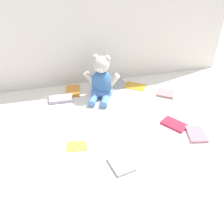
% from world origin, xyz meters
% --- Properties ---
extents(ground_plane, '(3.20, 3.20, 0.00)m').
position_xyz_m(ground_plane, '(0.00, 0.00, 0.00)').
color(ground_plane, silver).
extents(backdrop_drape, '(1.70, 0.03, 0.76)m').
position_xyz_m(backdrop_drape, '(0.00, 0.39, 0.38)').
color(backdrop_drape, white).
rests_on(backdrop_drape, ground_plane).
extents(teddy_bear, '(0.21, 0.22, 0.26)m').
position_xyz_m(teddy_bear, '(0.02, 0.20, 0.10)').
color(teddy_bear, '#3F72B2').
rests_on(teddy_bear, ground_plane).
extents(book_case_0, '(0.14, 0.08, 0.02)m').
position_xyz_m(book_case_0, '(-0.23, 0.21, 0.01)').
color(book_case_0, '#A096AD').
rests_on(book_case_0, ground_plane).
extents(book_case_1, '(0.11, 0.11, 0.01)m').
position_xyz_m(book_case_1, '(-0.07, -0.11, 0.00)').
color(book_case_1, white).
rests_on(book_case_1, ground_plane).
extents(book_case_2, '(0.13, 0.12, 0.01)m').
position_xyz_m(book_case_2, '(0.39, 0.13, 0.01)').
color(book_case_2, '#AF7E81').
rests_on(book_case_2, ground_plane).
extents(book_case_3, '(0.13, 0.14, 0.01)m').
position_xyz_m(book_case_3, '(0.15, 0.31, 0.00)').
color(book_case_3, '#999D9C').
rests_on(book_case_3, ground_plane).
extents(book_case_4, '(0.15, 0.14, 0.01)m').
position_xyz_m(book_case_4, '(0.24, 0.26, 0.00)').
color(book_case_4, gold).
rests_on(book_case_4, ground_plane).
extents(book_case_5, '(0.10, 0.08, 0.01)m').
position_xyz_m(book_case_5, '(-0.18, -0.19, 0.00)').
color(book_case_5, yellow).
rests_on(book_case_5, ground_plane).
extents(book_case_6, '(0.11, 0.13, 0.01)m').
position_xyz_m(book_case_6, '(0.40, -0.25, 0.01)').
color(book_case_6, '#BF7E93').
rests_on(book_case_6, ground_plane).
extents(book_case_7, '(0.09, 0.13, 0.01)m').
position_xyz_m(book_case_7, '(-0.31, -0.27, 0.00)').
color(book_case_7, white).
rests_on(book_case_7, ground_plane).
extents(book_case_8, '(0.10, 0.12, 0.02)m').
position_xyz_m(book_case_8, '(-0.15, 0.28, 0.01)').
color(book_case_8, orange).
rests_on(book_case_8, ground_plane).
extents(book_case_9, '(0.13, 0.14, 0.01)m').
position_xyz_m(book_case_9, '(0.32, -0.15, 0.01)').
color(book_case_9, '#C4253F').
rests_on(book_case_9, ground_plane).
extents(book_case_10, '(0.11, 0.13, 0.01)m').
position_xyz_m(book_case_10, '(-0.01, -0.35, 0.01)').
color(book_case_10, '#98959F').
rests_on(book_case_10, ground_plane).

